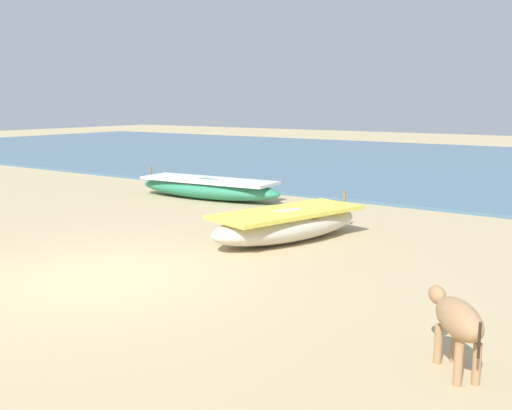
{
  "coord_description": "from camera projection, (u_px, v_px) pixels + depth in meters",
  "views": [
    {
      "loc": [
        6.29,
        -5.19,
        2.41
      ],
      "look_at": [
        0.41,
        3.22,
        0.6
      ],
      "focal_mm": 41.19,
      "sensor_mm": 36.0,
      "label": 1
    }
  ],
  "objects": [
    {
      "name": "fishing_boat_5",
      "position": [
        287.0,
        224.0,
        10.3
      ],
      "size": [
        1.94,
        3.37,
        0.75
      ],
      "rotation": [
        0.0,
        0.0,
        1.3
      ],
      "color": "beige",
      "rests_on": "ground"
    },
    {
      "name": "calf_near_tan",
      "position": [
        457.0,
        320.0,
        5.23
      ],
      "size": [
        0.81,
        0.91,
        0.68
      ],
      "rotation": [
        0.0,
        0.0,
        2.27
      ],
      "color": "tan",
      "rests_on": "ground"
    },
    {
      "name": "fishing_boat_4",
      "position": [
        208.0,
        188.0,
        14.74
      ],
      "size": [
        4.16,
        1.36,
        0.71
      ],
      "rotation": [
        0.0,
        0.0,
        3.22
      ],
      "color": "#338C66",
      "rests_on": "ground"
    },
    {
      "name": "ground",
      "position": [
        100.0,
        277.0,
        8.16
      ],
      "size": [
        80.0,
        80.0,
        0.0
      ],
      "primitive_type": "plane",
      "color": "tan"
    },
    {
      "name": "sea_water",
      "position": [
        463.0,
        165.0,
        22.39
      ],
      "size": [
        60.0,
        20.0,
        0.08
      ],
      "primitive_type": "cube",
      "color": "slate",
      "rests_on": "ground"
    }
  ]
}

